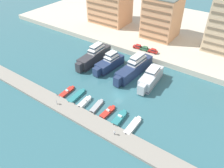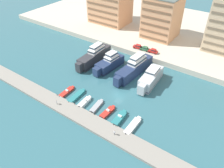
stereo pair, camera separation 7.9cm
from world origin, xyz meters
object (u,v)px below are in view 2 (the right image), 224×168
at_px(motorboat_teal_center_right, 119,118).
at_px(car_red_far_left, 138,47).
at_px(yacht_navy_left, 109,63).
at_px(pedestrian_near_edge, 57,102).
at_px(motorboat_grey_center_left, 97,106).
at_px(motorboat_red_center, 108,112).
at_px(motorboat_teal_left, 77,96).
at_px(yacht_charcoal_far_left, 94,56).
at_px(motorboat_white_mid_left, 85,102).
at_px(motorboat_red_far_left, 66,92).
at_px(motorboat_white_mid_right, 133,126).
at_px(pedestrian_mid_deck, 114,132).
at_px(yacht_silver_center_left, 151,78).
at_px(car_green_left, 145,49).
at_px(yacht_navy_mid_left, 134,68).
at_px(car_red_mid_left, 153,51).

height_order(motorboat_teal_center_right, car_red_far_left, car_red_far_left).
xyz_separation_m(yacht_navy_left, pedestrian_near_edge, (-0.71, -28.01, -0.63)).
xyz_separation_m(car_red_far_left, pedestrian_near_edge, (-3.79, -45.48, -1.45)).
xyz_separation_m(motorboat_grey_center_left, motorboat_red_center, (4.45, -0.20, 0.04)).
distance_m(motorboat_teal_left, motorboat_teal_center_right, 17.62).
relative_size(yacht_charcoal_far_left, motorboat_teal_left, 2.46).
height_order(motorboat_white_mid_left, car_red_far_left, car_red_far_left).
distance_m(yacht_navy_left, motorboat_red_center, 25.93).
xyz_separation_m(motorboat_red_far_left, motorboat_teal_center_right, (21.96, 0.04, 0.14)).
bearing_deg(motorboat_grey_center_left, motorboat_white_mid_right, -2.76).
bearing_deg(motorboat_red_far_left, car_red_far_left, 81.22).
distance_m(car_red_far_left, pedestrian_mid_deck, 48.80).
relative_size(yacht_silver_center_left, car_green_left, 3.95).
xyz_separation_m(motorboat_red_center, pedestrian_mid_deck, (6.93, -6.33, 1.37)).
height_order(yacht_navy_mid_left, motorboat_white_mid_right, yacht_navy_mid_left).
bearing_deg(motorboat_teal_left, yacht_navy_mid_left, 69.53).
xyz_separation_m(yacht_charcoal_far_left, motorboat_white_mid_right, (32.00, -22.46, -2.27)).
bearing_deg(pedestrian_near_edge, motorboat_white_mid_right, 14.09).
bearing_deg(yacht_charcoal_far_left, motorboat_white_mid_left, -58.43).
height_order(yacht_charcoal_far_left, yacht_navy_mid_left, yacht_navy_mid_left).
height_order(pedestrian_near_edge, pedestrian_mid_deck, pedestrian_mid_deck).
xyz_separation_m(motorboat_white_mid_left, car_red_mid_left, (4.66, 39.67, 2.72)).
bearing_deg(yacht_navy_mid_left, motorboat_teal_center_right, -69.61).
xyz_separation_m(motorboat_teal_left, motorboat_red_center, (13.12, -0.20, 0.00)).
bearing_deg(yacht_navy_left, pedestrian_near_edge, -91.46).
bearing_deg(motorboat_white_mid_right, car_red_mid_left, 108.81).
xyz_separation_m(motorboat_red_far_left, car_red_far_left, (6.03, 39.01, 2.85)).
bearing_deg(motorboat_white_mid_left, yacht_navy_mid_left, 79.60).
bearing_deg(motorboat_teal_center_right, pedestrian_mid_deck, -68.52).
xyz_separation_m(motorboat_white_mid_left, car_green_left, (0.80, 39.54, 2.72)).
height_order(yacht_navy_left, motorboat_red_center, yacht_navy_left).
bearing_deg(motorboat_red_center, yacht_charcoal_far_left, 135.87).
bearing_deg(motorboat_teal_left, car_red_mid_left, 77.02).
relative_size(motorboat_white_mid_left, motorboat_red_center, 0.94).
bearing_deg(yacht_charcoal_far_left, motorboat_grey_center_left, -50.10).
bearing_deg(motorboat_grey_center_left, car_red_far_left, 100.25).
bearing_deg(pedestrian_near_edge, yacht_silver_center_left, 55.91).
height_order(motorboat_red_center, pedestrian_mid_deck, pedestrian_mid_deck).
relative_size(motorboat_red_far_left, motorboat_teal_left, 0.87).
relative_size(yacht_charcoal_far_left, car_red_far_left, 4.90).
distance_m(yacht_charcoal_far_left, car_red_mid_left, 25.22).
xyz_separation_m(yacht_navy_left, motorboat_white_mid_right, (23.84, -21.85, -1.98)).
bearing_deg(motorboat_white_mid_left, motorboat_red_far_left, 177.29).
xyz_separation_m(motorboat_white_mid_left, motorboat_teal_center_right, (13.30, 0.44, 0.02)).
distance_m(yacht_charcoal_far_left, motorboat_white_mid_left, 26.58).
height_order(motorboat_white_mid_left, motorboat_grey_center_left, motorboat_white_mid_left).
bearing_deg(motorboat_white_mid_left, motorboat_red_center, 3.68).
relative_size(motorboat_white_mid_left, car_red_far_left, 1.48).
height_order(car_red_far_left, car_green_left, same).
bearing_deg(pedestrian_mid_deck, motorboat_teal_center_right, 111.48).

